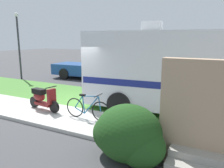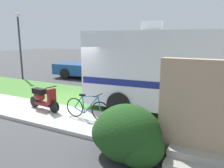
{
  "view_description": "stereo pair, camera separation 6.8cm",
  "coord_description": "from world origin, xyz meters",
  "px_view_note": "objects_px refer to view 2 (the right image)",
  "views": [
    {
      "loc": [
        5.42,
        -7.08,
        2.82
      ],
      "look_at": [
        1.58,
        0.3,
        1.1
      ],
      "focal_mm": 35.74,
      "sensor_mm": 36.0,
      "label": 1
    },
    {
      "loc": [
        5.48,
        -7.05,
        2.82
      ],
      "look_at": [
        1.58,
        0.3,
        1.1
      ],
      "focal_mm": 35.74,
      "sensor_mm": 36.0,
      "label": 2
    }
  ],
  "objects_px": {
    "bicycle": "(87,108)",
    "pickup_truck_near": "(99,65)",
    "street_lamp_post": "(20,40)",
    "bottle_green": "(201,147)",
    "scooter": "(43,98)",
    "motorhome_rv": "(181,69)"
  },
  "relations": [
    {
      "from": "motorhome_rv",
      "to": "bicycle",
      "type": "xyz_separation_m",
      "value": [
        -2.55,
        -2.4,
        -1.2
      ]
    },
    {
      "from": "scooter",
      "to": "street_lamp_post",
      "type": "bearing_deg",
      "value": 144.76
    },
    {
      "from": "bicycle",
      "to": "street_lamp_post",
      "type": "distance_m",
      "value": 10.08
    },
    {
      "from": "pickup_truck_near",
      "to": "motorhome_rv",
      "type": "bearing_deg",
      "value": -36.21
    },
    {
      "from": "bicycle",
      "to": "bottle_green",
      "type": "xyz_separation_m",
      "value": [
        3.68,
        -0.54,
        -0.28
      ]
    },
    {
      "from": "motorhome_rv",
      "to": "bicycle",
      "type": "distance_m",
      "value": 3.7
    },
    {
      "from": "bicycle",
      "to": "pickup_truck_near",
      "type": "height_order",
      "value": "pickup_truck_near"
    },
    {
      "from": "motorhome_rv",
      "to": "scooter",
      "type": "distance_m",
      "value": 5.31
    },
    {
      "from": "bicycle",
      "to": "pickup_truck_near",
      "type": "bearing_deg",
      "value": 118.32
    },
    {
      "from": "bicycle",
      "to": "bottle_green",
      "type": "bearing_deg",
      "value": -8.42
    },
    {
      "from": "street_lamp_post",
      "to": "pickup_truck_near",
      "type": "bearing_deg",
      "value": 25.78
    },
    {
      "from": "motorhome_rv",
      "to": "bicycle",
      "type": "height_order",
      "value": "motorhome_rv"
    },
    {
      "from": "bicycle",
      "to": "street_lamp_post",
      "type": "height_order",
      "value": "street_lamp_post"
    },
    {
      "from": "bicycle",
      "to": "street_lamp_post",
      "type": "relative_size",
      "value": 0.38
    },
    {
      "from": "motorhome_rv",
      "to": "bottle_green",
      "type": "relative_size",
      "value": 29.47
    },
    {
      "from": "bottle_green",
      "to": "street_lamp_post",
      "type": "xyz_separation_m",
      "value": [
        -12.32,
        5.24,
        2.48
      ]
    },
    {
      "from": "pickup_truck_near",
      "to": "street_lamp_post",
      "type": "height_order",
      "value": "street_lamp_post"
    },
    {
      "from": "motorhome_rv",
      "to": "street_lamp_post",
      "type": "bearing_deg",
      "value": 168.4
    },
    {
      "from": "motorhome_rv",
      "to": "bottle_green",
      "type": "distance_m",
      "value": 3.48
    },
    {
      "from": "pickup_truck_near",
      "to": "bottle_green",
      "type": "bearing_deg",
      "value": -45.43
    },
    {
      "from": "bicycle",
      "to": "street_lamp_post",
      "type": "bearing_deg",
      "value": 151.49
    },
    {
      "from": "pickup_truck_near",
      "to": "bicycle",
      "type": "bearing_deg",
      "value": -61.68
    }
  ]
}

